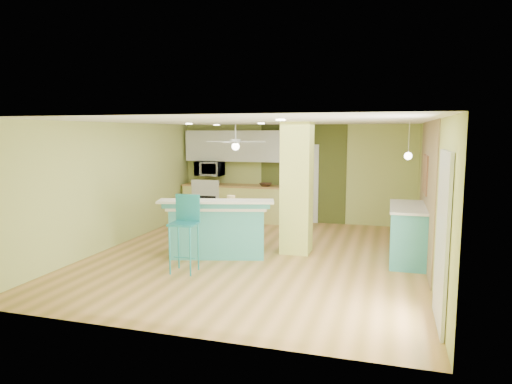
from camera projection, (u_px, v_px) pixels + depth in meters
floor at (257, 256)px, 8.56m from camera, size 6.00×7.00×0.01m
ceiling at (257, 121)px, 8.23m from camera, size 6.00×7.00×0.01m
wall_back at (295, 174)px, 11.73m from camera, size 6.00×0.01×2.50m
wall_front at (168, 228)px, 5.07m from camera, size 6.00×0.01×2.50m
wall_left at (115, 185)px, 9.24m from camera, size 0.01×7.00×2.50m
wall_right at (431, 197)px, 7.55m from camera, size 0.01×7.00×2.50m
wood_panel at (427, 192)px, 8.13m from camera, size 0.02×3.40×2.50m
olive_accent at (303, 174)px, 11.66m from camera, size 2.20×0.02×2.50m
interior_door at (302, 184)px, 11.66m from camera, size 0.82×0.05×2.00m
french_door at (442, 239)px, 5.40m from camera, size 0.04×1.08×2.10m
column at (297, 188)px, 8.69m from camera, size 0.55×0.55×2.50m
kitchen_run at (244, 203)px, 11.91m from camera, size 3.25×0.63×0.94m
stove at (210, 202)px, 12.17m from camera, size 0.76×0.66×1.08m
upper_cabinets at (245, 146)px, 11.83m from camera, size 3.20×0.34×0.80m
microwave at (209, 169)px, 12.06m from camera, size 0.70×0.48×0.39m
ceiling_fan at (236, 142)px, 10.50m from camera, size 1.41×1.41×0.61m
pendant_lamp at (408, 156)px, 8.28m from camera, size 0.14×0.14×0.69m
wall_decor at (425, 174)px, 8.28m from camera, size 0.03×0.90×0.70m
peninsula at (218, 228)px, 8.60m from camera, size 2.16×1.57×1.10m
bar_stool at (186, 221)px, 7.55m from camera, size 0.44×0.44×1.28m
side_counter at (408, 233)px, 8.18m from camera, size 0.66×1.56×1.01m
fruit_bowl at (266, 185)px, 11.59m from camera, size 0.34×0.34×0.08m
canister at (231, 200)px, 8.65m from camera, size 0.15×0.15×0.16m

